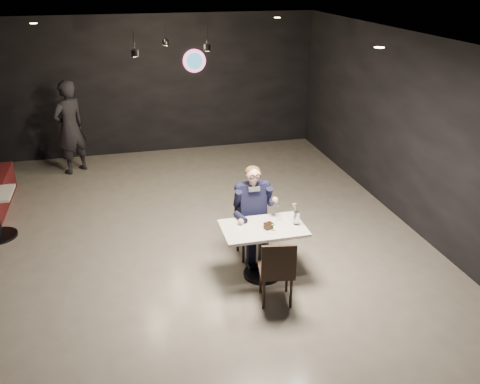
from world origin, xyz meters
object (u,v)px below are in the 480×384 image
object	(u,v)px
chair_far	(252,227)
sundae_glass	(297,218)
main_table	(263,251)
passerby	(70,127)
chair_near	(276,269)
seated_man	(252,211)

from	to	relation	value
chair_far	sundae_glass	world-z (taller)	sundae_glass
main_table	sundae_glass	size ratio (longest dim) A/B	6.09
main_table	passerby	world-z (taller)	passerby
chair_near	seated_man	xyz separation A→B (m)	(0.00, 1.13, 0.26)
chair_far	chair_near	distance (m)	1.13
sundae_glass	main_table	bearing A→B (deg)	175.40
seated_man	passerby	xyz separation A→B (m)	(-2.66, 4.10, 0.23)
seated_man	main_table	bearing A→B (deg)	-90.00
chair_far	passerby	size ratio (longest dim) A/B	0.49
main_table	seated_man	distance (m)	0.65
main_table	seated_man	size ratio (longest dim) A/B	0.76
sundae_glass	passerby	size ratio (longest dim) A/B	0.10
main_table	chair_far	bearing A→B (deg)	90.00
main_table	seated_man	world-z (taller)	seated_man
chair_near	passerby	size ratio (longest dim) A/B	0.49
main_table	chair_near	bearing A→B (deg)	-90.00
chair_far	chair_near	size ratio (longest dim) A/B	1.00
chair_far	sundae_glass	size ratio (longest dim) A/B	5.09
main_table	seated_man	bearing A→B (deg)	90.00
seated_man	passerby	bearing A→B (deg)	122.96
chair_near	sundae_glass	xyz separation A→B (m)	(0.45, 0.55, 0.38)
passerby	main_table	bearing A→B (deg)	79.55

